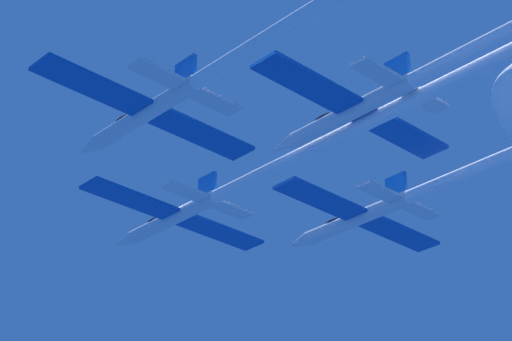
# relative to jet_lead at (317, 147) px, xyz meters

# --- Properties ---
(jet_lead) EXTENTS (21.04, 68.30, 3.49)m
(jet_lead) POSITION_rel_jet_lead_xyz_m (0.00, 0.00, 0.00)
(jet_lead) COLOR silver
(jet_left_wing) EXTENTS (21.04, 60.85, 3.49)m
(jet_left_wing) POSITION_rel_jet_lead_xyz_m (-13.73, -9.92, 0.46)
(jet_left_wing) COLOR silver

